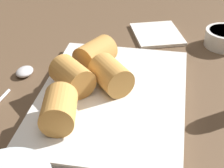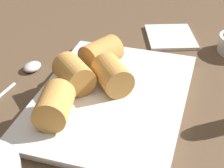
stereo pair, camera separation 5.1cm
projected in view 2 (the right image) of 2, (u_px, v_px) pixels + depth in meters
The scene contains 8 objects.
table_surface at pixel (100, 110), 55.10cm from camera, with size 180.00×140.00×2.00cm.
serving_plate at pixel (112, 98), 54.49cm from camera, with size 29.33×20.94×1.50cm.
roll_front_left at pixel (55, 103), 48.47cm from camera, with size 7.18×5.45×4.43cm.
roll_front_right at pixel (111, 74), 54.56cm from camera, with size 7.52×7.29×4.43cm.
roll_back_left at pixel (73, 73), 54.83cm from camera, with size 7.42×7.46×4.43cm.
roll_back_right at pixel (103, 53), 59.96cm from camera, with size 7.45×6.72×4.43cm.
spoon at pixel (25, 73), 60.70cm from camera, with size 18.11×3.61×1.19cm.
napkin at pixel (170, 37), 72.38cm from camera, with size 12.78×11.83×0.60cm.
Camera 2 is at (41.50, 14.45, 34.52)cm, focal length 60.00 mm.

